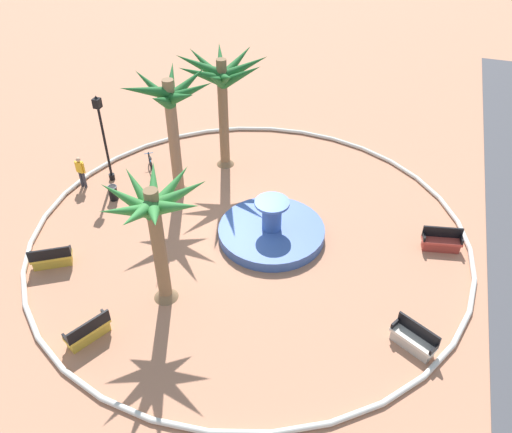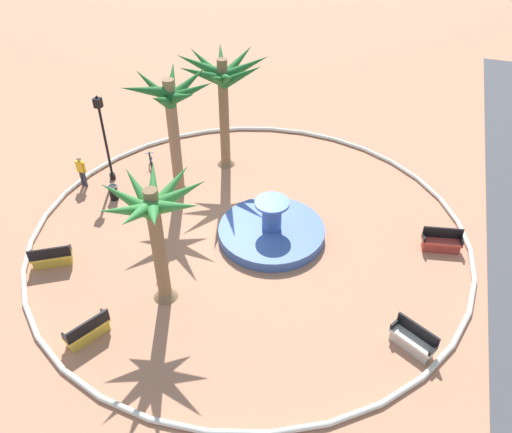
# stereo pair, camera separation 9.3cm
# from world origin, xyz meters

# --- Properties ---
(ground_plane) EXTENTS (80.00, 80.00, 0.00)m
(ground_plane) POSITION_xyz_m (0.00, 0.00, 0.00)
(ground_plane) COLOR tan
(plaza_curb) EXTENTS (18.57, 18.57, 0.20)m
(plaza_curb) POSITION_xyz_m (0.00, 0.00, 0.10)
(plaza_curb) COLOR silver
(plaza_curb) RESTS_ON ground
(fountain) EXTENTS (4.52, 4.52, 1.82)m
(fountain) POSITION_xyz_m (-0.19, 0.92, 0.28)
(fountain) COLOR #38569E
(fountain) RESTS_ON ground
(palm_tree_near_fountain) EXTENTS (3.83, 3.79, 5.16)m
(palm_tree_near_fountain) POSITION_xyz_m (4.43, -1.80, 3.91)
(palm_tree_near_fountain) COLOR brown
(palm_tree_near_fountain) RESTS_ON ground
(palm_tree_by_curb) EXTENTS (4.31, 4.39, 5.82)m
(palm_tree_by_curb) POSITION_xyz_m (-4.92, -2.97, 4.47)
(palm_tree_by_curb) COLOR brown
(palm_tree_by_curb) RESTS_ON ground
(palm_tree_mid_plaza) EXTENTS (3.87, 3.95, 5.88)m
(palm_tree_mid_plaza) POSITION_xyz_m (-2.04, -4.18, 4.30)
(palm_tree_mid_plaza) COLOR #8E6B4C
(palm_tree_mid_plaza) RESTS_ON ground
(bench_east) EXTENTS (1.66, 1.16, 1.00)m
(bench_east) POSITION_xyz_m (7.03, -3.46, 0.35)
(bench_east) COLOR gold
(bench_east) RESTS_ON ground
(bench_west) EXTENTS (1.27, 1.62, 1.00)m
(bench_west) POSITION_xyz_m (4.26, -6.85, 0.35)
(bench_west) COLOR gold
(bench_west) RESTS_ON ground
(bench_north) EXTENTS (1.21, 1.64, 1.00)m
(bench_north) POSITION_xyz_m (3.94, 7.16, 0.35)
(bench_north) COLOR beige
(bench_north) RESTS_ON ground
(bench_southeast) EXTENTS (0.80, 1.67, 1.00)m
(bench_southeast) POSITION_xyz_m (-1.57, 7.81, 0.35)
(bench_southeast) COLOR #B73D33
(bench_southeast) RESTS_ON ground
(lamppost) EXTENTS (0.32, 0.32, 4.45)m
(lamppost) POSITION_xyz_m (-1.90, -7.77, 2.60)
(lamppost) COLOR black
(lamppost) RESTS_ON ground
(trash_bin) EXTENTS (0.46, 0.46, 0.73)m
(trash_bin) POSITION_xyz_m (-0.46, -6.83, 0.39)
(trash_bin) COLOR black
(trash_bin) RESTS_ON ground
(bicycle_red_frame) EXTENTS (1.45, 1.03, 0.94)m
(bicycle_red_frame) POSITION_xyz_m (-3.24, -6.30, 0.38)
(bicycle_red_frame) COLOR black
(bicycle_red_frame) RESTS_ON ground
(person_cyclist_helmet) EXTENTS (0.23, 0.53, 1.63)m
(person_cyclist_helmet) POSITION_xyz_m (-0.93, -8.73, 0.91)
(person_cyclist_helmet) COLOR #33333D
(person_cyclist_helmet) RESTS_ON ground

